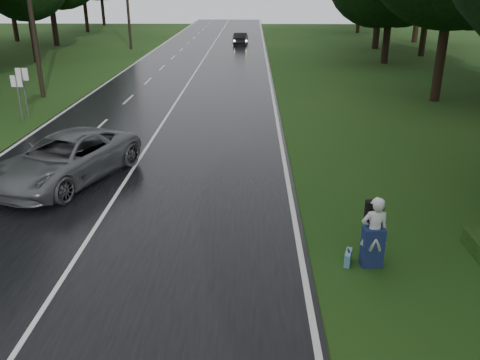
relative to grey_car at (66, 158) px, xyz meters
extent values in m
plane|color=#204013|center=(2.03, -6.82, -0.87)|extent=(160.00, 160.00, 0.00)
cube|color=black|center=(2.03, 13.18, -0.85)|extent=(12.00, 140.00, 0.04)
cube|color=silver|center=(2.03, 13.18, -0.82)|extent=(0.12, 140.00, 0.01)
imported|color=#525657|center=(0.00, 0.00, 0.00)|extent=(4.67, 6.55, 1.66)
imported|color=black|center=(5.18, 42.01, -0.16)|extent=(1.66, 4.12, 1.33)
imported|color=silver|center=(9.55, -5.43, 0.06)|extent=(0.71, 0.49, 1.86)
cube|color=navy|center=(9.55, -5.43, -0.35)|extent=(0.55, 0.39, 1.04)
cube|color=black|center=(9.57, -5.16, 0.47)|extent=(0.44, 0.25, 0.60)
cube|color=#578FAA|center=(8.98, -5.38, -0.70)|extent=(0.28, 0.51, 0.35)
camera|label=1|loc=(6.52, -16.31, 5.75)|focal=37.05mm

